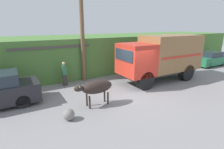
{
  "coord_description": "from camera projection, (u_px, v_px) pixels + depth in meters",
  "views": [
    {
      "loc": [
        -6.11,
        -7.78,
        3.91
      ],
      "look_at": [
        -1.47,
        0.3,
        1.25
      ],
      "focal_mm": 28.0,
      "sensor_mm": 36.0,
      "label": 1
    }
  ],
  "objects": [
    {
      "name": "cargo_truck",
      "position": [
        162.0,
        56.0,
        12.24
      ],
      "size": [
        6.24,
        2.23,
        3.21
      ],
      "rotation": [
        0.0,
        0.0,
        0.0
      ],
      "color": "#2D2D2D",
      "rests_on": "ground_plane"
    },
    {
      "name": "hatchback_car",
      "position": [
        210.0,
        59.0,
        17.22
      ],
      "size": [
        3.49,
        1.63,
        1.39
      ],
      "color": "#237247",
      "rests_on": "ground_plane"
    },
    {
      "name": "roadside_rock",
      "position": [
        69.0,
        115.0,
        7.39
      ],
      "size": [
        0.5,
        0.5,
        0.5
      ],
      "color": "gray",
      "rests_on": "ground_plane"
    },
    {
      "name": "hillside_embankment",
      "position": [
        90.0,
        53.0,
        15.84
      ],
      "size": [
        32.0,
        5.87,
        2.97
      ],
      "color": "#4C7A38",
      "rests_on": "ground_plane"
    },
    {
      "name": "pedestrian_on_hill",
      "position": [
        64.0,
        73.0,
        11.46
      ],
      "size": [
        0.35,
        0.35,
        1.61
      ],
      "rotation": [
        0.0,
        0.0,
        3.08
      ],
      "color": "#38332D",
      "rests_on": "ground_plane"
    },
    {
      "name": "utility_pole",
      "position": [
        82.0,
        31.0,
        11.76
      ],
      "size": [
        0.9,
        0.28,
        6.78
      ],
      "color": "brown",
      "rests_on": "ground_plane"
    },
    {
      "name": "ground_plane",
      "position": [
        136.0,
        92.0,
        10.49
      ],
      "size": [
        60.0,
        60.0,
        0.0
      ],
      "primitive_type": "plane",
      "color": "gray"
    },
    {
      "name": "building_backdrop",
      "position": [
        50.0,
        62.0,
        12.7
      ],
      "size": [
        5.15,
        2.7,
        2.59
      ],
      "color": "#8CC69E",
      "rests_on": "ground_plane"
    },
    {
      "name": "brown_cow",
      "position": [
        96.0,
        87.0,
        8.56
      ],
      "size": [
        1.97,
        0.67,
        1.31
      ],
      "rotation": [
        0.0,
        0.0,
        -0.0
      ],
      "color": "#2D231E",
      "rests_on": "ground_plane"
    }
  ]
}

